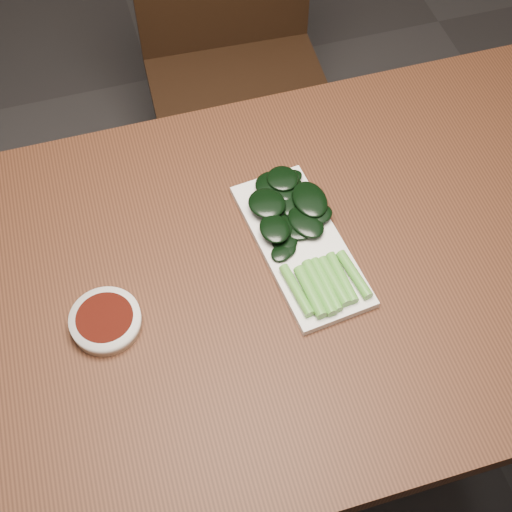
{
  "coord_description": "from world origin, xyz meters",
  "views": [
    {
      "loc": [
        -0.18,
        -0.6,
        1.77
      ],
      "look_at": [
        0.01,
        0.03,
        0.76
      ],
      "focal_mm": 50.0,
      "sensor_mm": 36.0,
      "label": 1
    }
  ],
  "objects_px": {
    "sauce_bowl": "(106,321)",
    "table": "(256,297)",
    "gai_lan": "(298,224)",
    "chair_far": "(236,65)",
    "serving_plate": "(301,245)"
  },
  "relations": [
    {
      "from": "chair_far",
      "to": "serving_plate",
      "type": "bearing_deg",
      "value": -93.73
    },
    {
      "from": "table",
      "to": "gai_lan",
      "type": "bearing_deg",
      "value": 34.68
    },
    {
      "from": "gai_lan",
      "to": "chair_far",
      "type": "bearing_deg",
      "value": 83.48
    },
    {
      "from": "table",
      "to": "serving_plate",
      "type": "xyz_separation_m",
      "value": [
        0.09,
        0.03,
        0.08
      ]
    },
    {
      "from": "serving_plate",
      "to": "gai_lan",
      "type": "height_order",
      "value": "gai_lan"
    },
    {
      "from": "serving_plate",
      "to": "gai_lan",
      "type": "distance_m",
      "value": 0.04
    },
    {
      "from": "sauce_bowl",
      "to": "table",
      "type": "bearing_deg",
      "value": 4.99
    },
    {
      "from": "sauce_bowl",
      "to": "serving_plate",
      "type": "xyz_separation_m",
      "value": [
        0.35,
        0.06,
        -0.01
      ]
    },
    {
      "from": "chair_far",
      "to": "gai_lan",
      "type": "xyz_separation_m",
      "value": [
        -0.08,
        -0.72,
        0.29
      ]
    },
    {
      "from": "sauce_bowl",
      "to": "gai_lan",
      "type": "xyz_separation_m",
      "value": [
        0.35,
        0.09,
        0.01
      ]
    },
    {
      "from": "table",
      "to": "gai_lan",
      "type": "height_order",
      "value": "gai_lan"
    },
    {
      "from": "chair_far",
      "to": "serving_plate",
      "type": "xyz_separation_m",
      "value": [
        -0.09,
        -0.76,
        0.27
      ]
    },
    {
      "from": "sauce_bowl",
      "to": "gai_lan",
      "type": "bearing_deg",
      "value": 13.99
    },
    {
      "from": "table",
      "to": "sauce_bowl",
      "type": "bearing_deg",
      "value": -175.01
    },
    {
      "from": "chair_far",
      "to": "sauce_bowl",
      "type": "xyz_separation_m",
      "value": [
        -0.43,
        -0.81,
        0.28
      ]
    }
  ]
}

